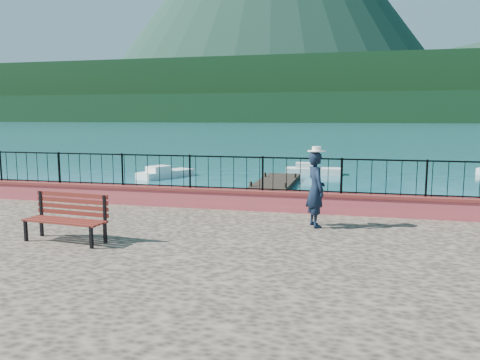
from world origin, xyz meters
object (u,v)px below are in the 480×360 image
at_px(boat_0, 155,202).
at_px(boat_3, 166,171).
at_px(park_bench, 66,228).
at_px(boat_4, 314,168).
at_px(person, 316,189).

height_order(boat_0, boat_3, same).
bearing_deg(boat_0, park_bench, -69.81).
relative_size(park_bench, boat_3, 0.50).
xyz_separation_m(boat_0, boat_3, (-3.81, 10.28, 0.00)).
bearing_deg(boat_4, person, -89.11).
bearing_deg(person, park_bench, 93.26).
xyz_separation_m(boat_3, boat_4, (9.13, 3.81, 0.00)).
bearing_deg(boat_3, boat_4, -41.02).
bearing_deg(boat_4, boat_0, -114.62).
bearing_deg(park_bench, boat_4, 87.44).
distance_m(person, boat_3, 19.84).
bearing_deg(boat_0, boat_3, 118.39).
bearing_deg(boat_3, park_bench, -137.04).
relative_size(park_bench, boat_0, 0.48).
relative_size(boat_0, boat_4, 1.08).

